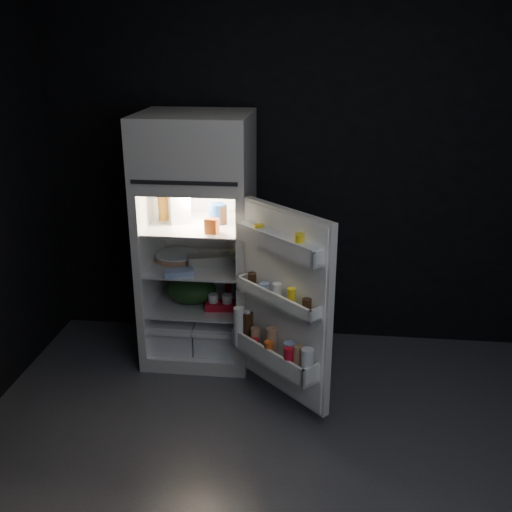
# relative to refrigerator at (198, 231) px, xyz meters

# --- Properties ---
(floor) EXTENTS (4.00, 3.40, 0.00)m
(floor) POSITION_rel_refrigerator_xyz_m (0.80, -1.32, -0.96)
(floor) COLOR #45454A
(floor) RESTS_ON ground
(wall_back) EXTENTS (4.00, 0.00, 2.70)m
(wall_back) POSITION_rel_refrigerator_xyz_m (0.80, 0.38, 0.39)
(wall_back) COLOR black
(wall_back) RESTS_ON ground
(wall_front) EXTENTS (4.00, 0.00, 2.70)m
(wall_front) POSITION_rel_refrigerator_xyz_m (0.80, -3.02, 0.39)
(wall_front) COLOR black
(wall_front) RESTS_ON ground
(refrigerator) EXTENTS (0.76, 0.71, 1.78)m
(refrigerator) POSITION_rel_refrigerator_xyz_m (0.00, 0.00, 0.00)
(refrigerator) COLOR silver
(refrigerator) RESTS_ON ground
(fridge_door) EXTENTS (0.65, 0.64, 1.22)m
(fridge_door) POSITION_rel_refrigerator_xyz_m (0.65, -0.64, -0.28)
(fridge_door) COLOR silver
(fridge_door) RESTS_ON ground
(milk_jug) EXTENTS (0.18, 0.18, 0.24)m
(milk_jug) POSITION_rel_refrigerator_xyz_m (-0.12, -0.04, 0.19)
(milk_jug) COLOR white
(milk_jug) RESTS_ON refrigerator
(mayo_jar) EXTENTS (0.13, 0.13, 0.14)m
(mayo_jar) POSITION_rel_refrigerator_xyz_m (0.15, -0.03, 0.14)
(mayo_jar) COLOR #1B4594
(mayo_jar) RESTS_ON refrigerator
(jam_jar) EXTENTS (0.13, 0.13, 0.13)m
(jam_jar) POSITION_rel_refrigerator_xyz_m (0.16, -0.03, 0.14)
(jam_jar) COLOR #321D0E
(jam_jar) RESTS_ON refrigerator
(amber_bottle) EXTENTS (0.08, 0.08, 0.22)m
(amber_bottle) POSITION_rel_refrigerator_xyz_m (-0.25, 0.01, 0.18)
(amber_bottle) COLOR #AF6E1C
(amber_bottle) RESTS_ON refrigerator
(small_carton) EXTENTS (0.10, 0.08, 0.10)m
(small_carton) POSITION_rel_refrigerator_xyz_m (0.15, -0.25, 0.12)
(small_carton) COLOR #D35618
(small_carton) RESTS_ON refrigerator
(egg_carton) EXTENTS (0.33, 0.20, 0.07)m
(egg_carton) POSITION_rel_refrigerator_xyz_m (0.09, -0.06, -0.19)
(egg_carton) COLOR gray
(egg_carton) RESTS_ON refrigerator
(pie) EXTENTS (0.33, 0.33, 0.04)m
(pie) POSITION_rel_refrigerator_xyz_m (-0.16, 0.01, -0.21)
(pie) COLOR #A77958
(pie) RESTS_ON refrigerator
(flat_package) EXTENTS (0.22, 0.16, 0.04)m
(flat_package) POSITION_rel_refrigerator_xyz_m (-0.08, -0.29, -0.21)
(flat_package) COLOR #849DCD
(flat_package) RESTS_ON refrigerator
(wrapped_pkg) EXTENTS (0.16, 0.15, 0.05)m
(wrapped_pkg) POSITION_rel_refrigerator_xyz_m (0.22, 0.10, -0.20)
(wrapped_pkg) COLOR beige
(wrapped_pkg) RESTS_ON refrigerator
(produce_bag) EXTENTS (0.44, 0.41, 0.20)m
(produce_bag) POSITION_rel_refrigerator_xyz_m (-0.05, -0.06, -0.43)
(produce_bag) COLOR #193815
(produce_bag) RESTS_ON refrigerator
(yogurt_tray) EXTENTS (0.24, 0.15, 0.05)m
(yogurt_tray) POSITION_rel_refrigerator_xyz_m (0.19, -0.15, -0.50)
(yogurt_tray) COLOR #B30F1F
(yogurt_tray) RESTS_ON refrigerator
(small_can_red) EXTENTS (0.06, 0.06, 0.09)m
(small_can_red) POSITION_rel_refrigerator_xyz_m (0.19, 0.16, -0.48)
(small_can_red) COLOR #B30F1F
(small_can_red) RESTS_ON refrigerator
(small_can_silver) EXTENTS (0.07, 0.07, 0.09)m
(small_can_silver) POSITION_rel_refrigerator_xyz_m (0.25, 0.09, -0.48)
(small_can_silver) COLOR silver
(small_can_silver) RESTS_ON refrigerator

